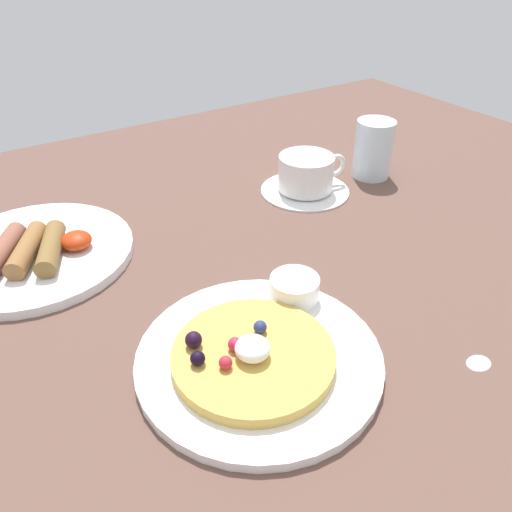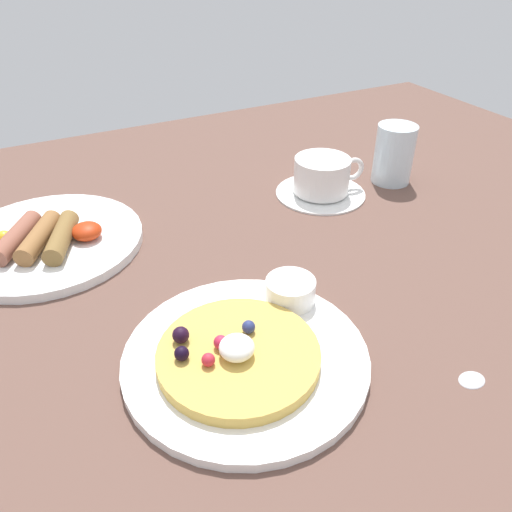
{
  "view_description": "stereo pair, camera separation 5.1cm",
  "coord_description": "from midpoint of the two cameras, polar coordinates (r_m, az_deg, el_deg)",
  "views": [
    {
      "loc": [
        -24.2,
        -40.12,
        38.05
      ],
      "look_at": [
        3.11,
        1.79,
        4.0
      ],
      "focal_mm": 35.31,
      "sensor_mm": 36.0,
      "label": 1
    },
    {
      "loc": [
        -19.83,
        -42.66,
        38.05
      ],
      "look_at": [
        3.11,
        1.79,
        4.0
      ],
      "focal_mm": 35.31,
      "sensor_mm": 36.0,
      "label": 2
    }
  ],
  "objects": [
    {
      "name": "coffee_saucer",
      "position": [
        0.84,
        9.03,
        7.1
      ],
      "size": [
        14.59,
        14.59,
        0.62
      ],
      "primitive_type": "cylinder",
      "color": "white",
      "rests_on": "ground_plane"
    },
    {
      "name": "fried_breakfast",
      "position": [
        0.72,
        -21.3,
        1.99
      ],
      "size": [
        15.44,
        12.84,
        2.79
      ],
      "color": "brown",
      "rests_on": "breakfast_plate"
    },
    {
      "name": "pancake_with_berries",
      "position": [
        0.51,
        0.74,
        -11.18
      ],
      "size": [
        16.32,
        16.32,
        3.42
      ],
      "color": "gold",
      "rests_on": "pancake_plate"
    },
    {
      "name": "syrup_ramekin",
      "position": [
        0.58,
        6.43,
        -3.98
      ],
      "size": [
        5.71,
        5.71,
        2.85
      ],
      "color": "white",
      "rests_on": "pancake_plate"
    },
    {
      "name": "coffee_cup",
      "position": [
        0.83,
        9.32,
        9.08
      ],
      "size": [
        11.89,
        8.96,
        5.57
      ],
      "color": "white",
      "rests_on": "coffee_saucer"
    },
    {
      "name": "pancake_plate",
      "position": [
        0.52,
        1.65,
        -11.53
      ],
      "size": [
        25.09,
        25.09,
        1.15
      ],
      "primitive_type": "cylinder",
      "color": "white",
      "rests_on": "ground_plane"
    },
    {
      "name": "ground_plane",
      "position": [
        0.61,
        0.55,
        -5.91
      ],
      "size": [
        164.03,
        126.67,
        3.0
      ],
      "primitive_type": "cube",
      "color": "brown"
    },
    {
      "name": "water_glass",
      "position": [
        0.89,
        16.96,
        10.96
      ],
      "size": [
        6.52,
        6.52,
        9.8
      ],
      "primitive_type": "cylinder",
      "color": "silver",
      "rests_on": "ground_plane"
    },
    {
      "name": "breakfast_plate",
      "position": [
        0.74,
        -20.8,
        1.5
      ],
      "size": [
        25.88,
        25.88,
        1.27
      ],
      "primitive_type": "cylinder",
      "color": "white",
      "rests_on": "ground_plane"
    }
  ]
}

